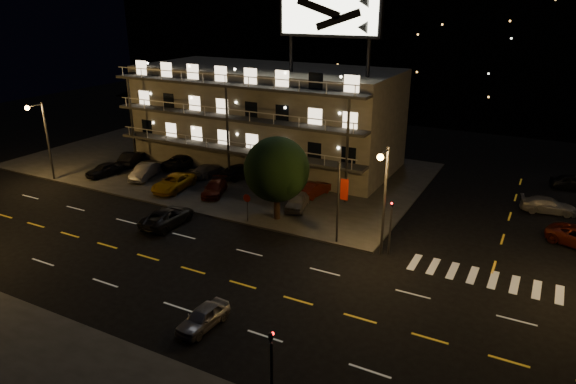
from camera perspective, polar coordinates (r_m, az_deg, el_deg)
The scene contains 25 objects.
ground at distance 34.69m, azimuth -7.87°, elevation -9.37°, with size 140.00×140.00×0.00m, color black.
curb_nw at distance 57.16m, azimuth -7.75°, elevation 2.93°, with size 44.00×24.00×0.15m, color #31312F.
motel at distance 56.82m, azimuth -2.34°, elevation 8.50°, with size 28.00×13.80×18.10m.
hill_backdrop at distance 96.11m, azimuth 13.98°, elevation 16.61°, with size 120.00×25.00×24.00m.
streetlight_nw at distance 55.85m, azimuth -25.54°, elevation 5.89°, with size 0.44×1.92×8.00m.
streetlight_nc at distance 35.61m, azimuth 10.58°, elevation 0.10°, with size 0.44×1.92×8.00m.
signal_nw at distance 36.87m, azimuth 11.35°, elevation -3.25°, with size 0.20×0.27×4.60m.
signal_sw at distance 23.24m, azimuth -1.85°, elevation -18.47°, with size 0.20×0.27×4.60m.
banner_north at distance 37.62m, azimuth 5.70°, elevation -1.02°, with size 0.83×0.16×6.40m.
stop_sign at distance 41.86m, azimuth -4.56°, elevation -1.23°, with size 0.91×0.11×2.61m.
tree at distance 41.32m, azimuth -1.32°, elevation 2.33°, with size 5.52×5.31×6.95m.
lot_car_0 at distance 56.24m, azimuth -19.75°, elevation 2.38°, with size 1.57×3.91×1.33m, color black.
lot_car_1 at distance 54.16m, azimuth -15.62°, elevation 2.24°, with size 1.54×4.43×1.46m, color gray.
lot_car_2 at distance 50.14m, azimuth -12.60°, elevation 1.02°, with size 2.34×5.08×1.41m, color gold.
lot_car_3 at distance 48.29m, azimuth -8.16°, elevation 0.45°, with size 1.73×4.25×1.23m, color #4E150B.
lot_car_4 at distance 44.60m, azimuth 1.04°, elevation -0.98°, with size 1.60×3.97×1.35m, color gray.
lot_car_5 at distance 59.36m, azimuth -16.99°, elevation 3.65°, with size 1.48×4.23×1.40m, color black.
lot_car_6 at distance 56.78m, azimuth -11.66°, elevation 3.39°, with size 2.34×5.07×1.41m, color black.
lot_car_7 at distance 53.65m, azimuth -8.97°, elevation 2.45°, with size 1.70×4.19×1.22m, color gray.
lot_car_8 at distance 52.42m, azimuth -5.21°, elevation 2.38°, with size 1.82×4.53×1.54m, color black.
lot_car_9 at distance 47.55m, azimuth 2.97°, elevation 0.37°, with size 1.40×4.03×1.33m, color #4E150B.
side_car_2 at distance 49.44m, azimuth 26.95°, elevation -1.33°, with size 1.83×4.50×1.31m, color gray.
side_car_3 at distance 56.72m, azimuth 29.14°, elevation 0.97°, with size 1.65×4.10×1.40m, color black.
road_car_east at distance 29.83m, azimuth -9.41°, elevation -13.54°, with size 1.43×3.57×1.22m, color gray.
road_car_west at distance 42.83m, azimuth -13.25°, elevation -2.67°, with size 2.35×5.09×1.41m, color black.
Camera 1 is at (18.07, -24.11, 17.19)m, focal length 32.00 mm.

